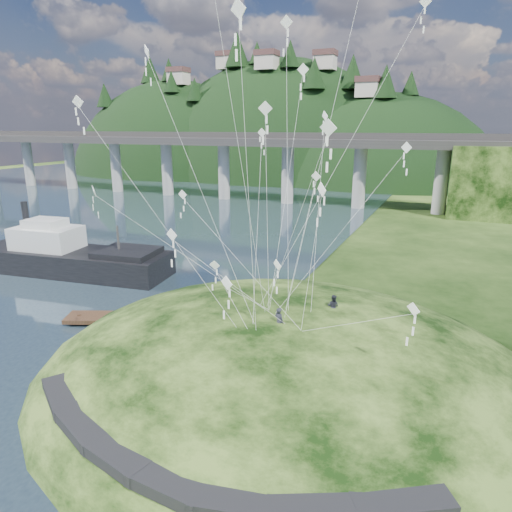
% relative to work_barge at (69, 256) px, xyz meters
% --- Properties ---
extents(ground, '(320.00, 320.00, 0.00)m').
position_rel_work_barge_xyz_m(ground, '(22.74, -13.53, -2.01)').
color(ground, black).
rests_on(ground, ground).
extents(grass_hill, '(36.00, 32.00, 13.00)m').
position_rel_work_barge_xyz_m(grass_hill, '(30.74, -11.53, -3.51)').
color(grass_hill, black).
rests_on(grass_hill, ground).
extents(footpath, '(22.29, 5.84, 0.83)m').
position_rel_work_barge_xyz_m(footpath, '(30.20, -23.27, 0.07)').
color(footpath, black).
rests_on(footpath, ground).
extents(bridge, '(160.00, 11.00, 15.00)m').
position_rel_work_barge_xyz_m(bridge, '(-3.72, 56.54, 7.69)').
color(bridge, '#2D2B2B').
rests_on(bridge, ground).
extents(far_ridge, '(153.00, 70.00, 94.50)m').
position_rel_work_barge_xyz_m(far_ridge, '(-20.84, 108.64, -9.45)').
color(far_ridge, black).
rests_on(far_ridge, ground).
extents(work_barge, '(23.52, 9.09, 8.02)m').
position_rel_work_barge_xyz_m(work_barge, '(0.00, 0.00, 0.00)').
color(work_barge, black).
rests_on(work_barge, ground).
extents(wooden_dock, '(14.11, 7.57, 1.02)m').
position_rel_work_barge_xyz_m(wooden_dock, '(16.97, -7.97, -1.56)').
color(wooden_dock, '#352115').
rests_on(wooden_dock, ground).
extents(kite_flyers, '(3.18, 4.47, 1.85)m').
position_rel_work_barge_xyz_m(kite_flyers, '(32.37, -11.36, 3.75)').
color(kite_flyers, '#252531').
rests_on(kite_flyers, ground).
extents(kite_swarm, '(18.57, 15.16, 21.99)m').
position_rel_work_barge_xyz_m(kite_swarm, '(29.37, -11.48, 14.24)').
color(kite_swarm, white).
rests_on(kite_swarm, ground).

